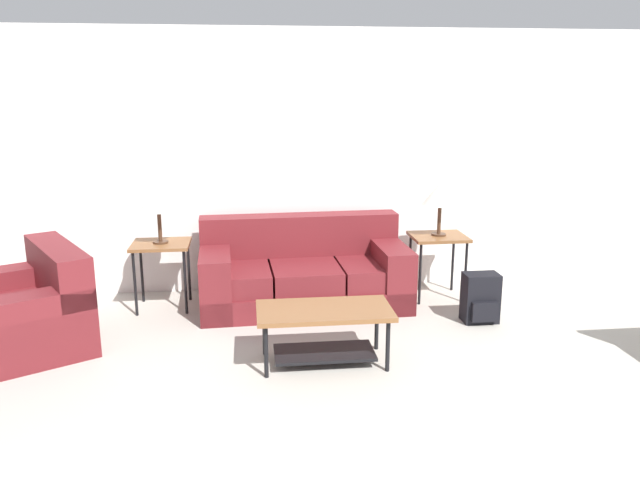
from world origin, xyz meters
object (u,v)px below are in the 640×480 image
object	(u,v)px
side_table_left	(161,250)
table_lamp_right	(440,194)
table_lamp_left	(158,200)
coffee_table	(324,323)
couch	(304,274)
armchair	(23,314)
side_table_right	(438,242)
backpack	(481,298)

from	to	relation	value
side_table_left	table_lamp_right	world-z (taller)	table_lamp_right
side_table_left	table_lamp_left	size ratio (longest dim) A/B	1.20
table_lamp_right	table_lamp_left	bearing A→B (deg)	180.00
coffee_table	side_table_left	size ratio (longest dim) A/B	1.60
side_table_left	couch	bearing A→B (deg)	-2.10
armchair	table_lamp_right	distance (m)	3.80
couch	side_table_right	size ratio (longest dim) A/B	3.13
coffee_table	table_lamp_left	bearing A→B (deg)	134.47
couch	coffee_table	distance (m)	1.34
armchair	backpack	xyz separation A→B (m)	(3.82, 0.12, -0.07)
table_lamp_right	side_table_right	bearing A→B (deg)	-104.04
coffee_table	table_lamp_left	distance (m)	2.07
armchair	side_table_left	distance (m)	1.31
side_table_right	backpack	xyz separation A→B (m)	(0.19, -0.70, -0.34)
backpack	table_lamp_left	bearing A→B (deg)	166.19
side_table_left	table_lamp_left	bearing A→B (deg)	126.87
backpack	coffee_table	bearing A→B (deg)	-155.12
table_lamp_right	backpack	size ratio (longest dim) A/B	1.19
side_table_right	table_lamp_right	distance (m)	0.48
side_table_right	table_lamp_left	size ratio (longest dim) A/B	1.20
side_table_right	table_lamp_right	bearing A→B (deg)	75.96
armchair	side_table_left	bearing A→B (deg)	39.83
side_table_right	backpack	size ratio (longest dim) A/B	1.43
armchair	side_table_left	world-z (taller)	armchair
coffee_table	table_lamp_left	size ratio (longest dim) A/B	1.92
armchair	coffee_table	size ratio (longest dim) A/B	1.42
coffee_table	side_table_left	world-z (taller)	side_table_left
table_lamp_left	side_table_right	bearing A→B (deg)	-0.00
table_lamp_right	backpack	distance (m)	1.09
armchair	side_table_right	distance (m)	3.74
side_table_left	armchair	bearing A→B (deg)	-140.17
couch	coffee_table	size ratio (longest dim) A/B	1.96
side_table_left	table_lamp_right	size ratio (longest dim) A/B	1.20
coffee_table	table_lamp_right	xyz separation A→B (m)	(1.29, 1.38, 0.72)
couch	backpack	xyz separation A→B (m)	(1.52, -0.65, -0.08)
couch	table_lamp_right	bearing A→B (deg)	2.09
couch	side_table_left	bearing A→B (deg)	177.90
coffee_table	table_lamp_left	world-z (taller)	table_lamp_left
side_table_right	side_table_left	bearing A→B (deg)	180.00
side_table_right	backpack	world-z (taller)	side_table_right
backpack	armchair	bearing A→B (deg)	-178.14
coffee_table	side_table_right	size ratio (longest dim) A/B	1.60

